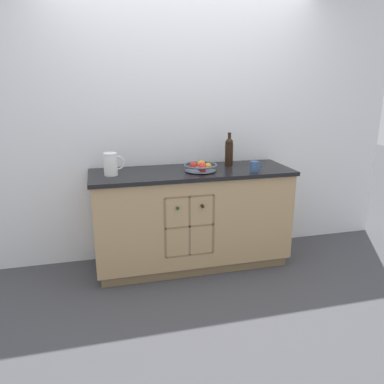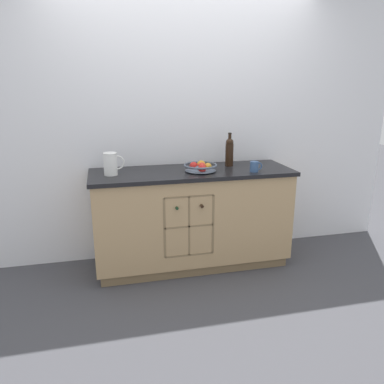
{
  "view_description": "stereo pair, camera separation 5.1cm",
  "coord_description": "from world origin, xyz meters",
  "px_view_note": "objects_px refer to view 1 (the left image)",
  "views": [
    {
      "loc": [
        -0.81,
        -3.17,
        1.66
      ],
      "look_at": [
        0.0,
        0.0,
        0.72
      ],
      "focal_mm": 35.0,
      "sensor_mm": 36.0,
      "label": 1
    },
    {
      "loc": [
        -0.76,
        -3.18,
        1.66
      ],
      "look_at": [
        0.0,
        0.0,
        0.72
      ],
      "focal_mm": 35.0,
      "sensor_mm": 36.0,
      "label": 2
    }
  ],
  "objects_px": {
    "ceramic_mug": "(255,166)",
    "fruit_bowl": "(201,167)",
    "standing_wine_bottle": "(229,151)",
    "white_pitcher": "(111,164)"
  },
  "relations": [
    {
      "from": "ceramic_mug",
      "to": "fruit_bowl",
      "type": "bearing_deg",
      "value": 165.18
    },
    {
      "from": "fruit_bowl",
      "to": "standing_wine_bottle",
      "type": "xyz_separation_m",
      "value": [
        0.32,
        0.17,
        0.1
      ]
    },
    {
      "from": "fruit_bowl",
      "to": "white_pitcher",
      "type": "height_order",
      "value": "white_pitcher"
    },
    {
      "from": "fruit_bowl",
      "to": "standing_wine_bottle",
      "type": "distance_m",
      "value": 0.38
    },
    {
      "from": "ceramic_mug",
      "to": "white_pitcher",
      "type": "bearing_deg",
      "value": 172.29
    },
    {
      "from": "fruit_bowl",
      "to": "standing_wine_bottle",
      "type": "height_order",
      "value": "standing_wine_bottle"
    },
    {
      "from": "standing_wine_bottle",
      "to": "white_pitcher",
      "type": "bearing_deg",
      "value": -173.63
    },
    {
      "from": "fruit_bowl",
      "to": "ceramic_mug",
      "type": "xyz_separation_m",
      "value": [
        0.46,
        -0.12,
        0.0
      ]
    },
    {
      "from": "white_pitcher",
      "to": "ceramic_mug",
      "type": "bearing_deg",
      "value": -7.71
    },
    {
      "from": "fruit_bowl",
      "to": "white_pitcher",
      "type": "relative_size",
      "value": 1.55
    }
  ]
}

